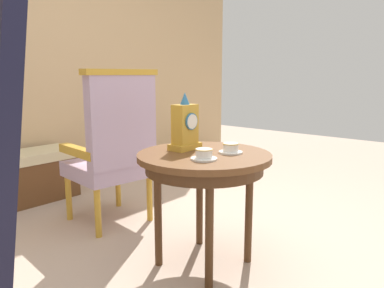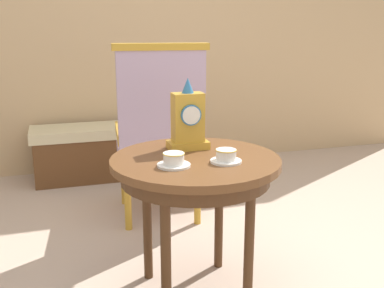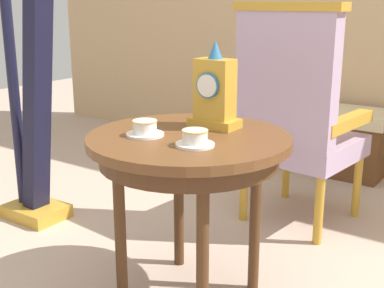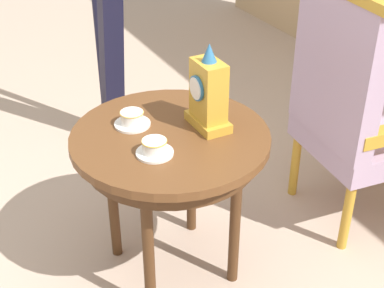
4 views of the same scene
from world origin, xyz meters
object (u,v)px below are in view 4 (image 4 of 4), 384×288
at_px(teacup_left, 132,119).
at_px(side_table, 171,151).
at_px(harp, 107,31).
at_px(teacup_right, 155,148).
at_px(mantel_clock, 208,94).
at_px(armchair, 353,106).

bearing_deg(teacup_left, side_table, 38.47).
relative_size(side_table, harp, 0.44).
xyz_separation_m(side_table, teacup_right, (0.10, -0.11, 0.10)).
height_order(side_table, teacup_left, teacup_left).
xyz_separation_m(side_table, teacup_left, (-0.13, -0.10, 0.10)).
distance_m(side_table, harp, 1.12).
bearing_deg(teacup_left, mantel_clock, 61.45).
bearing_deg(armchair, teacup_left, -99.78).
height_order(teacup_right, armchair, armchair).
distance_m(armchair, harp, 1.35).
height_order(side_table, armchair, armchair).
bearing_deg(teacup_left, teacup_right, -2.28).
bearing_deg(armchair, teacup_right, -86.43).
xyz_separation_m(teacup_left, mantel_clock, (0.14, 0.25, 0.11)).
relative_size(side_table, mantel_clock, 2.26).
bearing_deg(teacup_right, teacup_left, 177.72).
xyz_separation_m(teacup_left, armchair, (0.17, 0.97, -0.10)).
bearing_deg(armchair, harp, -148.08).
bearing_deg(armchair, side_table, -92.69).
relative_size(mantel_clock, harp, 0.20).
distance_m(teacup_right, mantel_clock, 0.30).
bearing_deg(teacup_right, harp, 167.42).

